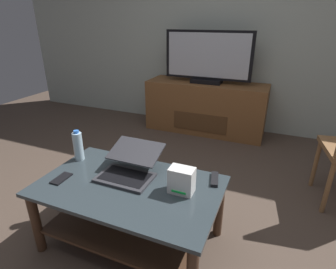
{
  "coord_description": "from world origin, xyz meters",
  "views": [
    {
      "loc": [
        0.69,
        -1.31,
        1.41
      ],
      "look_at": [
        -0.04,
        0.41,
        0.61
      ],
      "focal_mm": 28.99,
      "sensor_mm": 36.0,
      "label": 1
    }
  ],
  "objects_px": {
    "router_box": "(182,180)",
    "tv_remote": "(215,179)",
    "media_cabinet": "(205,107)",
    "laptop": "(130,166)",
    "television": "(208,58)",
    "coffee_table": "(130,203)",
    "cell_phone": "(61,178)",
    "water_bottle_near": "(78,146)"
  },
  "relations": [
    {
      "from": "router_box",
      "to": "tv_remote",
      "type": "height_order",
      "value": "router_box"
    },
    {
      "from": "media_cabinet",
      "to": "laptop",
      "type": "relative_size",
      "value": 4.0
    },
    {
      "from": "router_box",
      "to": "tv_remote",
      "type": "xyz_separation_m",
      "value": [
        0.15,
        0.2,
        -0.07
      ]
    },
    {
      "from": "media_cabinet",
      "to": "router_box",
      "type": "xyz_separation_m",
      "value": [
        0.43,
        -2.08,
        0.21
      ]
    },
    {
      "from": "television",
      "to": "laptop",
      "type": "height_order",
      "value": "television"
    },
    {
      "from": "media_cabinet",
      "to": "router_box",
      "type": "distance_m",
      "value": 2.14
    },
    {
      "from": "media_cabinet",
      "to": "coffee_table",
      "type": "bearing_deg",
      "value": -87.36
    },
    {
      "from": "router_box",
      "to": "tv_remote",
      "type": "distance_m",
      "value": 0.26
    },
    {
      "from": "cell_phone",
      "to": "water_bottle_near",
      "type": "bearing_deg",
      "value": 103.19
    },
    {
      "from": "coffee_table",
      "to": "tv_remote",
      "type": "bearing_deg",
      "value": 27.76
    },
    {
      "from": "router_box",
      "to": "cell_phone",
      "type": "relative_size",
      "value": 1.13
    },
    {
      "from": "water_bottle_near",
      "to": "tv_remote",
      "type": "bearing_deg",
      "value": 6.04
    },
    {
      "from": "cell_phone",
      "to": "tv_remote",
      "type": "xyz_separation_m",
      "value": [
        0.91,
        0.37,
        0.01
      ]
    },
    {
      "from": "router_box",
      "to": "laptop",
      "type": "bearing_deg",
      "value": 172.06
    },
    {
      "from": "router_box",
      "to": "water_bottle_near",
      "type": "bearing_deg",
      "value": 173.64
    },
    {
      "from": "television",
      "to": "router_box",
      "type": "xyz_separation_m",
      "value": [
        0.43,
        -2.06,
        -0.42
      ]
    },
    {
      "from": "media_cabinet",
      "to": "television",
      "type": "height_order",
      "value": "television"
    },
    {
      "from": "router_box",
      "to": "water_bottle_near",
      "type": "height_order",
      "value": "water_bottle_near"
    },
    {
      "from": "media_cabinet",
      "to": "tv_remote",
      "type": "relative_size",
      "value": 9.54
    },
    {
      "from": "coffee_table",
      "to": "media_cabinet",
      "type": "relative_size",
      "value": 0.74
    },
    {
      "from": "router_box",
      "to": "water_bottle_near",
      "type": "relative_size",
      "value": 0.69
    },
    {
      "from": "water_bottle_near",
      "to": "tv_remote",
      "type": "relative_size",
      "value": 1.42
    },
    {
      "from": "media_cabinet",
      "to": "router_box",
      "type": "relative_size",
      "value": 9.68
    },
    {
      "from": "router_box",
      "to": "tv_remote",
      "type": "bearing_deg",
      "value": 51.98
    },
    {
      "from": "coffee_table",
      "to": "tv_remote",
      "type": "relative_size",
      "value": 7.07
    },
    {
      "from": "television",
      "to": "router_box",
      "type": "height_order",
      "value": "television"
    },
    {
      "from": "coffee_table",
      "to": "router_box",
      "type": "relative_size",
      "value": 7.17
    },
    {
      "from": "media_cabinet",
      "to": "tv_remote",
      "type": "height_order",
      "value": "media_cabinet"
    },
    {
      "from": "coffee_table",
      "to": "cell_phone",
      "type": "height_order",
      "value": "cell_phone"
    },
    {
      "from": "coffee_table",
      "to": "television",
      "type": "bearing_deg",
      "value": 92.67
    },
    {
      "from": "water_bottle_near",
      "to": "coffee_table",
      "type": "bearing_deg",
      "value": -16.64
    },
    {
      "from": "router_box",
      "to": "water_bottle_near",
      "type": "distance_m",
      "value": 0.83
    },
    {
      "from": "laptop",
      "to": "water_bottle_near",
      "type": "bearing_deg",
      "value": 175.01
    },
    {
      "from": "coffee_table",
      "to": "router_box",
      "type": "distance_m",
      "value": 0.4
    },
    {
      "from": "media_cabinet",
      "to": "cell_phone",
      "type": "xyz_separation_m",
      "value": [
        -0.33,
        -2.25,
        0.14
      ]
    },
    {
      "from": "cell_phone",
      "to": "tv_remote",
      "type": "bearing_deg",
      "value": 20.54
    },
    {
      "from": "cell_phone",
      "to": "media_cabinet",
      "type": "bearing_deg",
      "value": 80.24
    },
    {
      "from": "television",
      "to": "tv_remote",
      "type": "distance_m",
      "value": 2.01
    },
    {
      "from": "laptop",
      "to": "cell_phone",
      "type": "distance_m",
      "value": 0.44
    },
    {
      "from": "water_bottle_near",
      "to": "media_cabinet",
      "type": "bearing_deg",
      "value": 78.62
    },
    {
      "from": "coffee_table",
      "to": "laptop",
      "type": "height_order",
      "value": "laptop"
    },
    {
      "from": "laptop",
      "to": "cell_phone",
      "type": "xyz_separation_m",
      "value": [
        -0.38,
        -0.22,
        -0.05
      ]
    }
  ]
}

